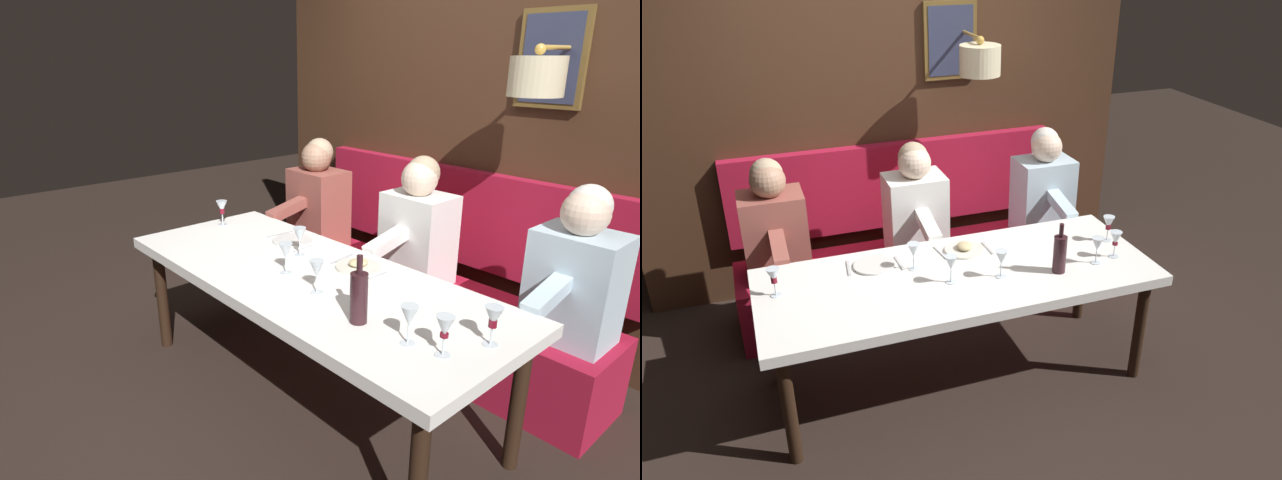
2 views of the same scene
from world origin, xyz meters
TOP-DOWN VIEW (x-y plane):
  - ground_plane at (0.00, 0.00)m, footprint 12.00×12.00m
  - dining_table at (0.00, 0.00)m, footprint 0.90×2.26m
  - banquette_bench at (0.89, 0.00)m, footprint 0.52×2.46m
  - back_wall_panel at (1.46, -0.01)m, footprint 0.59×3.66m
  - diner_nearest at (0.88, -0.98)m, footprint 0.60×0.40m
  - diner_near at (0.88, -0.01)m, footprint 0.60×0.40m
  - diner_middle at (0.88, 0.93)m, footprint 0.60×0.40m
  - place_setting_0 at (0.24, -0.13)m, footprint 0.24×0.32m
  - place_setting_1 at (0.24, 0.43)m, footprint 0.24×0.32m
  - wine_glass_0 at (0.13, 0.22)m, footprint 0.07×0.07m
  - wine_glass_1 at (0.07, -1.02)m, footprint 0.07×0.07m
  - wine_glass_2 at (-0.12, -0.21)m, footprint 0.07×0.07m
  - wine_glass_3 at (-0.13, -0.94)m, footprint 0.07×0.07m
  - wine_glass_4 at (-0.08, 0.07)m, footprint 0.07×0.07m
  - wine_glass_5 at (0.11, 1.00)m, footprint 0.07×0.07m
  - wine_glass_6 at (-0.16, -0.80)m, footprint 0.07×0.07m
  - wine_bottle at (-0.18, -0.54)m, footprint 0.08×0.08m

SIDE VIEW (x-z plane):
  - ground_plane at x=0.00m, z-range 0.00..0.00m
  - banquette_bench at x=0.89m, z-range 0.00..0.45m
  - dining_table at x=0.00m, z-range 0.30..1.04m
  - place_setting_1 at x=0.24m, z-range 0.74..0.75m
  - place_setting_0 at x=0.24m, z-range 0.73..0.78m
  - diner_nearest at x=0.88m, z-range 0.42..1.21m
  - diner_near at x=0.88m, z-range 0.42..1.21m
  - diner_middle at x=0.88m, z-range 0.42..1.21m
  - wine_glass_5 at x=0.11m, z-range 0.77..0.94m
  - wine_glass_1 at x=0.07m, z-range 0.77..0.94m
  - wine_glass_3 at x=-0.13m, z-range 0.77..0.94m
  - wine_bottle at x=-0.18m, z-range 0.71..1.01m
  - wine_glass_0 at x=0.13m, z-range 0.77..0.94m
  - wine_glass_2 at x=-0.12m, z-range 0.77..0.94m
  - wine_glass_4 at x=-0.08m, z-range 0.77..0.94m
  - wine_glass_6 at x=-0.16m, z-range 0.77..0.94m
  - back_wall_panel at x=1.46m, z-range -0.08..2.82m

